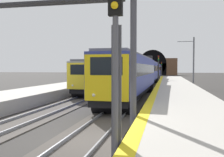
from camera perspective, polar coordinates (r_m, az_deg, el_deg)
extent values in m
plane|color=#302D2B|center=(10.87, -5.88, -13.71)|extent=(320.00, 320.00, 0.00)
cube|color=#ADA89E|center=(10.33, 18.43, -11.95)|extent=(112.00, 4.71, 0.95)
cube|color=yellow|center=(10.20, 6.46, -9.26)|extent=(112.00, 0.50, 0.01)
cube|color=#423D38|center=(10.87, -5.88, -13.56)|extent=(160.00, 2.89, 0.06)
cube|color=gray|center=(11.07, -9.51, -12.71)|extent=(160.00, 0.07, 0.15)
cube|color=gray|center=(10.65, -2.10, -13.29)|extent=(160.00, 0.07, 0.15)
cube|color=gray|center=(12.52, -23.20, -11.09)|extent=(160.00, 0.07, 0.15)
cube|color=navy|center=(24.78, 4.48, 1.22)|extent=(19.54, 3.33, 2.98)
cube|color=black|center=(24.77, 4.48, 2.02)|extent=(18.76, 3.34, 0.95)
cube|color=slate|center=(24.80, 4.49, 4.90)|extent=(18.95, 2.89, 0.20)
cube|color=black|center=(24.87, 4.47, -2.66)|extent=(19.14, 2.98, 0.54)
cylinder|color=black|center=(16.81, 0.03, -6.25)|extent=(1.05, 2.62, 0.98)
cylinder|color=black|center=(18.55, 1.33, -5.44)|extent=(1.05, 2.62, 0.98)
cylinder|color=black|center=(31.31, 6.32, -2.27)|extent=(1.05, 2.62, 0.98)
cylinder|color=black|center=(33.09, 6.71, -2.03)|extent=(1.05, 2.62, 0.98)
cube|color=yellow|center=(15.20, -1.26, 0.16)|extent=(0.19, 2.71, 2.78)
cube|color=black|center=(15.14, -1.31, 2.78)|extent=(0.09, 1.98, 1.07)
sphere|color=#F2EACC|center=(15.04, 1.56, -3.84)|extent=(0.20, 0.20, 0.20)
sphere|color=#F2EACC|center=(15.43, -4.10, -3.69)|extent=(0.20, 0.20, 0.20)
cube|color=navy|center=(44.62, 7.80, 1.70)|extent=(19.54, 3.33, 2.98)
cube|color=black|center=(44.62, 7.80, 2.24)|extent=(18.76, 3.34, 0.96)
cube|color=slate|center=(44.64, 7.81, 3.74)|extent=(18.95, 2.89, 0.20)
cube|color=black|center=(44.67, 7.79, -0.46)|extent=(19.14, 2.98, 0.54)
cylinder|color=black|center=(36.18, 6.45, -1.65)|extent=(1.05, 2.62, 0.98)
cylinder|color=black|center=(37.97, 6.78, -1.47)|extent=(1.05, 2.62, 0.98)
cylinder|color=black|center=(51.43, 8.53, -0.48)|extent=(1.05, 2.62, 0.98)
cylinder|color=black|center=(53.22, 8.69, -0.39)|extent=(1.05, 2.62, 0.98)
cube|color=navy|center=(64.53, 9.07, 1.89)|extent=(19.54, 3.33, 2.98)
cube|color=black|center=(64.53, 9.07, 2.19)|extent=(18.76, 3.34, 0.85)
cube|color=slate|center=(64.54, 9.08, 3.30)|extent=(18.95, 2.89, 0.20)
cube|color=black|center=(64.57, 9.06, 0.39)|extent=(19.14, 2.98, 0.54)
cylinder|color=black|center=(56.25, 8.41, -0.24)|extent=(1.05, 2.62, 0.98)
cylinder|color=black|center=(58.04, 8.57, -0.16)|extent=(1.05, 2.62, 0.98)
cylinder|color=black|center=(71.12, 9.46, 0.29)|extent=(1.05, 2.62, 0.98)
cylinder|color=black|center=(72.92, 9.56, 0.34)|extent=(1.05, 2.62, 0.98)
cube|color=black|center=(44.65, 7.81, 4.45)|extent=(1.34, 1.73, 0.90)
cube|color=gray|center=(33.74, -1.39, 1.20)|extent=(20.10, 2.85, 2.63)
cube|color=black|center=(33.74, -1.39, 1.64)|extent=(19.29, 2.87, 0.88)
cube|color=slate|center=(33.75, -1.39, 3.60)|extent=(19.49, 2.43, 0.20)
cube|color=black|center=(33.81, -1.39, -1.36)|extent=(19.69, 2.52, 0.53)
cylinder|color=black|center=(25.46, -6.03, -3.35)|extent=(0.98, 2.52, 0.97)
cylinder|color=black|center=(27.16, -4.84, -2.99)|extent=(0.98, 2.52, 0.97)
cylinder|color=black|center=(40.59, 0.92, -1.22)|extent=(0.98, 2.52, 0.97)
cylinder|color=black|center=(42.35, 1.40, -1.07)|extent=(0.98, 2.52, 0.97)
cube|color=yellow|center=(24.07, -7.05, 0.54)|extent=(0.13, 2.63, 2.47)
cube|color=black|center=(24.01, -7.10, 1.97)|extent=(0.05, 1.91, 0.95)
sphere|color=#F2EACC|center=(23.82, -5.38, -1.61)|extent=(0.20, 0.20, 0.20)
sphere|color=#F2EACC|center=(24.32, -8.76, -1.55)|extent=(0.20, 0.20, 0.20)
cube|color=gray|center=(54.05, 3.65, 1.63)|extent=(20.10, 2.85, 2.63)
cube|color=black|center=(54.04, 3.66, 1.91)|extent=(19.29, 2.87, 0.74)
cube|color=slate|center=(54.05, 3.66, 3.12)|extent=(19.49, 2.43, 0.20)
cube|color=black|center=(54.09, 3.65, 0.03)|extent=(19.69, 2.52, 0.53)
cylinder|color=black|center=(45.52, 2.01, -0.83)|extent=(0.98, 2.52, 0.97)
cylinder|color=black|center=(47.29, 2.40, -0.71)|extent=(0.98, 2.52, 0.97)
cylinder|color=black|center=(60.93, 4.62, -0.03)|extent=(0.98, 2.52, 0.97)
cylinder|color=black|center=(62.71, 4.84, 0.03)|extent=(0.98, 2.52, 0.97)
cube|color=gray|center=(74.54, 5.94, 1.81)|extent=(20.10, 2.85, 2.63)
cube|color=black|center=(74.53, 5.94, 2.13)|extent=(19.29, 2.87, 0.86)
cube|color=slate|center=(74.54, 5.94, 2.90)|extent=(19.49, 2.43, 0.20)
cube|color=black|center=(74.57, 5.93, 0.66)|extent=(19.69, 2.52, 0.53)
cylinder|color=black|center=(65.68, 5.07, 0.14)|extent=(0.98, 2.52, 0.97)
cylinder|color=black|center=(67.47, 5.26, 0.19)|extent=(0.98, 2.52, 0.97)
cylinder|color=black|center=(81.69, 6.48, 0.56)|extent=(0.98, 2.52, 0.97)
cylinder|color=black|center=(83.48, 6.61, 0.60)|extent=(0.98, 2.52, 0.97)
cube|color=black|center=(54.06, 3.66, 3.71)|extent=(1.31, 1.65, 0.90)
cylinder|color=#4C4C54|center=(6.99, 0.77, -4.25)|extent=(0.16, 0.16, 4.40)
cube|color=black|center=(7.16, 0.78, 16.69)|extent=(0.20, 0.38, 0.75)
cube|color=#4C4C54|center=(7.12, 0.99, -4.13)|extent=(0.04, 0.28, 3.96)
sphere|color=yellow|center=(7.01, 0.57, 15.96)|extent=(0.20, 0.20, 0.20)
cylinder|color=#38383D|center=(46.86, 10.27, 1.22)|extent=(0.16, 0.16, 4.23)
cube|color=black|center=(46.88, 10.30, 4.45)|extent=(0.20, 0.38, 1.05)
cube|color=#38383D|center=(47.00, 10.28, 1.22)|extent=(0.04, 0.28, 3.81)
sphere|color=red|center=(46.76, 10.30, 4.85)|extent=(0.20, 0.20, 0.20)
sphere|color=yellow|center=(46.75, 10.29, 4.48)|extent=(0.20, 0.20, 0.20)
sphere|color=green|center=(46.74, 10.29, 4.12)|extent=(0.20, 0.20, 0.20)
cylinder|color=#38383D|center=(79.49, 10.95, 1.54)|extent=(0.16, 0.16, 3.88)
cube|color=black|center=(79.50, 10.96, 3.31)|extent=(0.20, 0.38, 1.05)
cube|color=#38383D|center=(79.63, 10.95, 1.54)|extent=(0.04, 0.28, 3.49)
sphere|color=red|center=(79.37, 10.96, 3.55)|extent=(0.20, 0.20, 0.20)
sphere|color=yellow|center=(79.37, 10.96, 3.33)|extent=(0.20, 0.20, 0.20)
sphere|color=green|center=(79.36, 10.96, 3.12)|extent=(0.20, 0.20, 0.20)
cylinder|color=#3F3F47|center=(11.15, 4.76, 3.46)|extent=(0.28, 0.28, 6.45)
cube|color=#2D2D33|center=(12.71, -14.61, 15.89)|extent=(0.70, 7.37, 0.08)
cube|color=brown|center=(109.03, 9.04, 2.59)|extent=(2.65, 20.01, 7.06)
cube|color=black|center=(107.66, 9.00, 2.03)|extent=(0.12, 11.21, 4.94)
cylinder|color=black|center=(107.67, 9.01, 3.34)|extent=(0.12, 11.21, 11.21)
cylinder|color=#595B60|center=(39.29, 17.67, 3.31)|extent=(0.22, 0.22, 7.49)
cylinder|color=#595B60|center=(39.37, 16.03, 7.91)|extent=(0.08, 2.32, 0.08)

